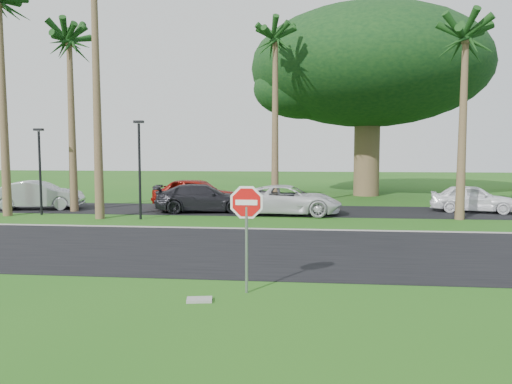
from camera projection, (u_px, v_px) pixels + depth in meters
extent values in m
plane|color=#1E5515|center=(242.00, 263.00, 14.55)|extent=(120.00, 120.00, 0.00)
cube|color=black|center=(250.00, 249.00, 16.53)|extent=(120.00, 8.00, 0.02)
cube|color=black|center=(273.00, 210.00, 26.93)|extent=(120.00, 5.00, 0.02)
cube|color=gray|center=(262.00, 229.00, 20.54)|extent=(120.00, 0.12, 0.06)
cylinder|color=gray|center=(247.00, 250.00, 11.44)|extent=(0.07, 0.07, 2.00)
cylinder|color=white|center=(247.00, 202.00, 11.34)|extent=(1.05, 0.02, 1.05)
cylinder|color=red|center=(247.00, 202.00, 11.34)|extent=(0.90, 0.02, 0.90)
cube|color=white|center=(247.00, 202.00, 11.34)|extent=(0.50, 0.02, 0.12)
cone|color=brown|center=(3.00, 109.00, 24.38)|extent=(0.44, 0.44, 10.50)
cone|color=brown|center=(72.00, 126.00, 26.16)|extent=(0.44, 0.44, 9.00)
cone|color=brown|center=(97.00, 97.00, 23.32)|extent=(0.44, 0.44, 11.50)
cone|color=brown|center=(275.00, 123.00, 28.01)|extent=(0.44, 0.44, 9.50)
cone|color=brown|center=(463.00, 129.00, 23.15)|extent=(0.44, 0.44, 8.50)
cylinder|color=brown|center=(367.00, 154.00, 35.46)|extent=(1.80, 1.80, 6.00)
ellipsoid|color=black|center=(368.00, 68.00, 34.94)|extent=(16.50, 16.50, 8.25)
cylinder|color=black|center=(40.00, 173.00, 24.99)|extent=(0.12, 0.12, 4.20)
cube|color=black|center=(39.00, 130.00, 24.80)|extent=(0.45, 0.25, 0.12)
cylinder|color=black|center=(140.00, 172.00, 23.41)|extent=(0.12, 0.12, 4.50)
cube|color=black|center=(139.00, 122.00, 23.21)|extent=(0.45, 0.25, 0.12)
imported|color=#A2A6A9|center=(38.00, 195.00, 27.36)|extent=(4.95, 2.69, 1.55)
imported|color=maroon|center=(197.00, 193.00, 27.97)|extent=(5.18, 2.75, 1.68)
imported|color=black|center=(203.00, 198.00, 26.18)|extent=(5.29, 2.91, 1.45)
imported|color=silver|center=(288.00, 200.00, 25.14)|extent=(5.42, 2.65, 1.48)
imported|color=white|center=(473.00, 199.00, 26.12)|extent=(4.49, 2.57, 1.44)
cube|color=gray|center=(199.00, 300.00, 10.88)|extent=(0.60, 0.44, 0.06)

